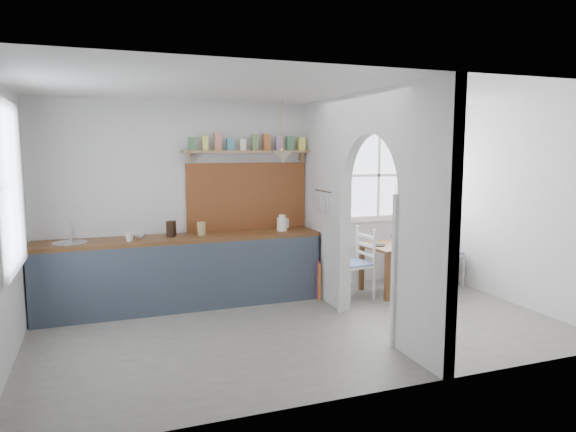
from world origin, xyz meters
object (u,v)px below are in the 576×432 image
object	(u,v)px
kettle	(282,223)
dining_table	(402,267)
chair_left	(354,263)
vase	(397,234)
chair_right	(443,252)

from	to	relation	value
kettle	dining_table	bearing A→B (deg)	11.34
chair_left	kettle	size ratio (longest dim) A/B	4.40
dining_table	vase	distance (m)	0.50
chair_left	vase	xyz separation A→B (m)	(0.84, 0.27, 0.30)
kettle	vase	size ratio (longest dim) A/B	1.11
chair_left	chair_right	distance (m)	1.55
chair_left	chair_right	world-z (taller)	chair_right
dining_table	chair_left	distance (m)	0.80
kettle	chair_right	bearing A→B (deg)	17.05
chair_right	kettle	distance (m)	2.49
dining_table	vase	size ratio (longest dim) A/B	5.64
chair_left	kettle	xyz separation A→B (m)	(-0.88, 0.38, 0.54)
kettle	vase	distance (m)	1.74
chair_right	vase	xyz separation A→B (m)	(-0.70, 0.14, 0.29)
chair_left	kettle	world-z (taller)	kettle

